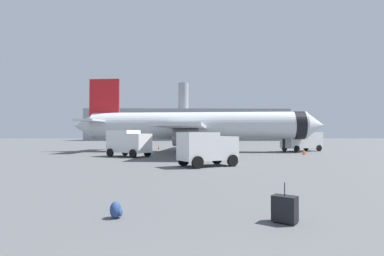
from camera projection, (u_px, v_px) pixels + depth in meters
The scene contains 9 objects.
airplane_at_gate at pixel (195, 126), 43.30m from camera, with size 35.77×32.33×10.50m.
service_truck at pixel (128, 142), 33.56m from camera, with size 5.22×4.48×2.90m.
fuel_truck at pixel (301, 139), 44.66m from camera, with size 6.46×4.56×3.20m.
cargo_van at pixel (207, 147), 23.30m from camera, with size 4.82×3.93×2.60m.
safety_cone_near at pixel (304, 152), 36.80m from camera, with size 0.44×0.44×0.65m.
safety_cone_mid at pixel (159, 147), 51.05m from camera, with size 0.44×0.44×0.79m.
rolling_suitcase at pixel (285, 209), 8.38m from camera, with size 0.75×0.71×1.10m.
traveller_backpack at pixel (116, 210), 8.85m from camera, with size 0.36×0.40×0.48m.
terminal_building at pixel (188, 125), 133.37m from camera, with size 83.29×22.06×24.93m.
Camera 1 is at (0.13, -2.30, 2.41)m, focal length 28.67 mm.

